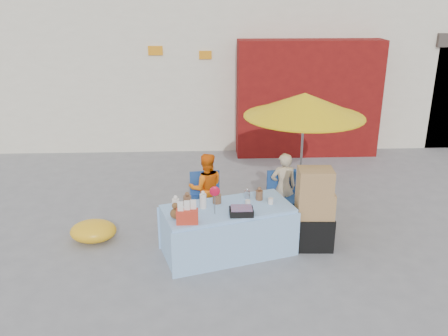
{
  "coord_description": "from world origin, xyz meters",
  "views": [
    {
      "loc": [
        -0.15,
        -6.25,
        3.53
      ],
      "look_at": [
        0.14,
        0.6,
        1.0
      ],
      "focal_mm": 38.0,
      "sensor_mm": 36.0,
      "label": 1
    }
  ],
  "objects_px": {
    "chair_left": "(206,210)",
    "vendor_orange": "(206,188)",
    "market_table": "(227,229)",
    "umbrella": "(304,105)",
    "box_stack": "(314,212)",
    "vendor_beige": "(283,187)",
    "chair_right": "(284,209)"
  },
  "relations": [
    {
      "from": "chair_left",
      "to": "vendor_orange",
      "type": "xyz_separation_m",
      "value": [
        0.0,
        0.13,
        0.33
      ]
    },
    {
      "from": "chair_left",
      "to": "vendor_orange",
      "type": "height_order",
      "value": "vendor_orange"
    },
    {
      "from": "vendor_orange",
      "to": "umbrella",
      "type": "distance_m",
      "value": 2.03
    },
    {
      "from": "vendor_orange",
      "to": "box_stack",
      "type": "height_order",
      "value": "box_stack"
    },
    {
      "from": "umbrella",
      "to": "chair_right",
      "type": "bearing_deg",
      "value": -136.7
    },
    {
      "from": "chair_left",
      "to": "chair_right",
      "type": "distance_m",
      "value": 1.25
    },
    {
      "from": "box_stack",
      "to": "vendor_beige",
      "type": "bearing_deg",
      "value": 108.5
    },
    {
      "from": "vendor_orange",
      "to": "box_stack",
      "type": "bearing_deg",
      "value": 143.44
    },
    {
      "from": "vendor_orange",
      "to": "market_table",
      "type": "bearing_deg",
      "value": 99.54
    },
    {
      "from": "market_table",
      "to": "vendor_orange",
      "type": "xyz_separation_m",
      "value": [
        -0.29,
        1.02,
        0.22
      ]
    },
    {
      "from": "market_table",
      "to": "vendor_orange",
      "type": "relative_size",
      "value": 1.72
    },
    {
      "from": "chair_right",
      "to": "vendor_beige",
      "type": "distance_m",
      "value": 0.35
    },
    {
      "from": "market_table",
      "to": "umbrella",
      "type": "distance_m",
      "value": 2.3
    },
    {
      "from": "chair_left",
      "to": "chair_right",
      "type": "relative_size",
      "value": 1.0
    },
    {
      "from": "umbrella",
      "to": "box_stack",
      "type": "height_order",
      "value": "umbrella"
    },
    {
      "from": "market_table",
      "to": "chair_right",
      "type": "relative_size",
      "value": 2.37
    },
    {
      "from": "box_stack",
      "to": "chair_left",
      "type": "bearing_deg",
      "value": 153.59
    },
    {
      "from": "market_table",
      "to": "chair_left",
      "type": "xyz_separation_m",
      "value": [
        -0.29,
        0.88,
        -0.11
      ]
    },
    {
      "from": "chair_right",
      "to": "vendor_orange",
      "type": "relative_size",
      "value": 0.73
    },
    {
      "from": "market_table",
      "to": "chair_left",
      "type": "relative_size",
      "value": 2.37
    },
    {
      "from": "vendor_beige",
      "to": "box_stack",
      "type": "xyz_separation_m",
      "value": [
        0.3,
        -0.91,
        -0.01
      ]
    },
    {
      "from": "vendor_beige",
      "to": "chair_left",
      "type": "bearing_deg",
      "value": -0.17
    },
    {
      "from": "chair_right",
      "to": "vendor_beige",
      "type": "xyz_separation_m",
      "value": [
        0.0,
        0.13,
        0.32
      ]
    },
    {
      "from": "market_table",
      "to": "umbrella",
      "type": "xyz_separation_m",
      "value": [
        1.26,
        1.17,
        1.53
      ]
    },
    {
      "from": "vendor_orange",
      "to": "umbrella",
      "type": "bearing_deg",
      "value": 179.24
    },
    {
      "from": "vendor_orange",
      "to": "vendor_beige",
      "type": "bearing_deg",
      "value": 173.71
    },
    {
      "from": "market_table",
      "to": "box_stack",
      "type": "relative_size",
      "value": 1.64
    },
    {
      "from": "chair_left",
      "to": "vendor_beige",
      "type": "height_order",
      "value": "vendor_beige"
    },
    {
      "from": "vendor_orange",
      "to": "chair_left",
      "type": "bearing_deg",
      "value": 82.97
    },
    {
      "from": "vendor_orange",
      "to": "vendor_beige",
      "type": "distance_m",
      "value": 1.25
    },
    {
      "from": "chair_right",
      "to": "box_stack",
      "type": "xyz_separation_m",
      "value": [
        0.3,
        -0.77,
        0.31
      ]
    },
    {
      "from": "market_table",
      "to": "box_stack",
      "type": "xyz_separation_m",
      "value": [
        1.26,
        0.11,
        0.2
      ]
    }
  ]
}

